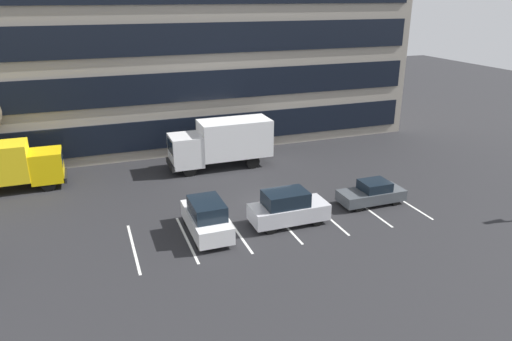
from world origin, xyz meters
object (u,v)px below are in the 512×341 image
box_truck_white (222,142)px  suv_white (207,218)px  box_truck_yellow_all (4,165)px  sedan_charcoal (372,193)px  suv_silver (288,208)px

box_truck_white → suv_white: bearing=-111.1°
box_truck_white → suv_white: (-3.88, -10.04, -1.03)m
box_truck_yellow_all → suv_white: size_ratio=1.57×
sedan_charcoal → suv_silver: bearing=-173.1°
box_truck_white → sedan_charcoal: size_ratio=1.87×
suv_silver → suv_white: size_ratio=0.99×
box_truck_yellow_all → suv_silver: size_ratio=1.58×
sedan_charcoal → box_truck_yellow_all: bearing=154.8°
suv_silver → box_truck_white: bearing=94.2°
suv_silver → sedan_charcoal: 6.10m
box_truck_yellow_all → suv_silver: bearing=-35.0°
suv_white → box_truck_white: bearing=68.9°
sedan_charcoal → suv_white: bearing=-178.1°
box_truck_white → suv_white: size_ratio=1.72×
box_truck_yellow_all → sedan_charcoal: bearing=-25.2°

